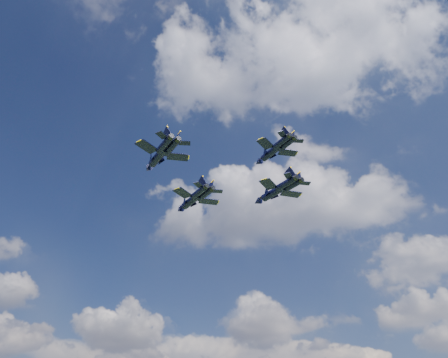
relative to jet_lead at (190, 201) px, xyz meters
The scene contains 4 objects.
jet_lead is the anchor object (origin of this frame).
jet_left 22.69m from the jet_lead, 88.29° to the right, with size 15.27×14.17×4.01m.
jet_right 22.33m from the jet_lead, ahead, with size 17.46×14.19×4.37m.
jet_slot 31.86m from the jet_lead, 34.90° to the right, with size 12.76×11.48×3.31m.
Camera 1 is at (19.80, -78.61, 3.57)m, focal length 35.00 mm.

